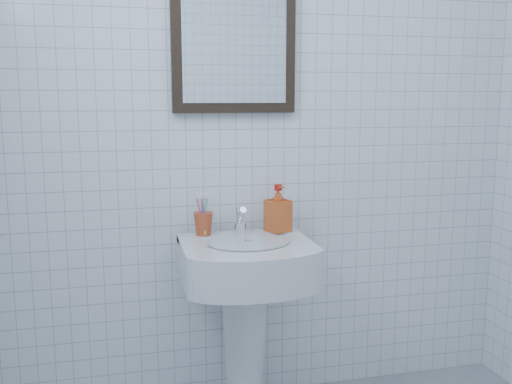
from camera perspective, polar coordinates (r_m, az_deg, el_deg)
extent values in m
cube|color=white|center=(2.39, 1.24, 8.19)|extent=(2.20, 0.02, 2.50)
cone|color=silver|center=(2.38, -1.15, -15.20)|extent=(0.20, 0.20, 0.62)
cube|color=silver|center=(2.21, -0.93, -6.93)|extent=(0.50, 0.36, 0.15)
cube|color=silver|center=(2.32, -1.68, -4.41)|extent=(0.50, 0.09, 0.03)
cylinder|color=silver|center=(2.16, -0.78, -4.99)|extent=(0.31, 0.31, 0.01)
cylinder|color=silver|center=(2.29, -1.57, -3.63)|extent=(0.05, 0.05, 0.05)
cylinder|color=silver|center=(2.26, -1.50, -2.28)|extent=(0.03, 0.09, 0.08)
cylinder|color=silver|center=(2.30, -1.68, -2.59)|extent=(0.03, 0.05, 0.09)
imported|color=#C94513|center=(2.32, 2.21, -1.63)|extent=(0.11, 0.11, 0.19)
cube|color=black|center=(2.35, -2.22, 15.50)|extent=(0.50, 0.04, 0.62)
cube|color=white|center=(2.33, -2.13, 15.55)|extent=(0.42, 0.00, 0.54)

